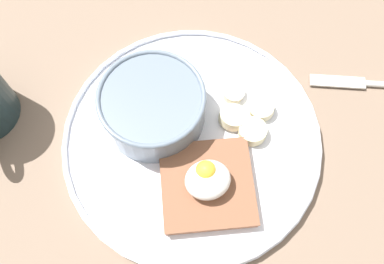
{
  "coord_description": "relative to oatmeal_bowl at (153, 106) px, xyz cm",
  "views": [
    {
      "loc": [
        -5.27,
        -18.39,
        50.15
      ],
      "look_at": [
        0.0,
        0.0,
        5.0
      ],
      "focal_mm": 40.0,
      "sensor_mm": 36.0,
      "label": 1
    }
  ],
  "objects": [
    {
      "name": "oatmeal_bowl",
      "position": [
        0.0,
        0.0,
        0.0
      ],
      "size": [
        12.42,
        12.42,
        5.32
      ],
      "color": "slate",
      "rests_on": "plate"
    },
    {
      "name": "ground_plane",
      "position": [
        3.56,
        -4.1,
        -4.65
      ],
      "size": [
        120.0,
        120.0,
        2.0
      ],
      "primitive_type": "cube",
      "color": "#7B6453",
      "rests_on": "ground"
    },
    {
      "name": "banana_slice_right",
      "position": [
        12.67,
        -2.92,
        -1.98
      ],
      "size": [
        4.32,
        4.29,
        1.52
      ],
      "color": "beige",
      "rests_on": "plate"
    },
    {
      "name": "banana_slice_front",
      "position": [
        8.96,
        -3.1,
        -1.87
      ],
      "size": [
        4.84,
        4.8,
        1.88
      ],
      "color": "beige",
      "rests_on": "plate"
    },
    {
      "name": "banana_slice_back",
      "position": [
        10.6,
        -5.49,
        -1.9
      ],
      "size": [
        3.88,
        3.95,
        1.6
      ],
      "color": "beige",
      "rests_on": "plate"
    },
    {
      "name": "banana_slice_left",
      "position": [
        10.06,
        0.1,
        -2.01
      ],
      "size": [
        3.83,
        3.85,
        1.45
      ],
      "color": "#F7E5BF",
      "rests_on": "plate"
    },
    {
      "name": "knife",
      "position": [
        26.9,
        -2.63,
        -3.25
      ],
      "size": [
        13.4,
        5.89,
        0.8
      ],
      "color": "silver",
      "rests_on": "ground_plane"
    },
    {
      "name": "poached_egg",
      "position": [
        3.72,
        -10.14,
        0.26
      ],
      "size": [
        5.02,
        4.48,
        3.24
      ],
      "color": "white",
      "rests_on": "toast_slice"
    },
    {
      "name": "toast_slice",
      "position": [
        3.77,
        -10.27,
        -1.82
      ],
      "size": [
        11.98,
        11.98,
        1.48
      ],
      "color": "brown",
      "rests_on": "plate"
    },
    {
      "name": "plate",
      "position": [
        3.56,
        -4.1,
        -2.85
      ],
      "size": [
        30.9,
        30.9,
        1.6
      ],
      "color": "white",
      "rests_on": "ground_plane"
    }
  ]
}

